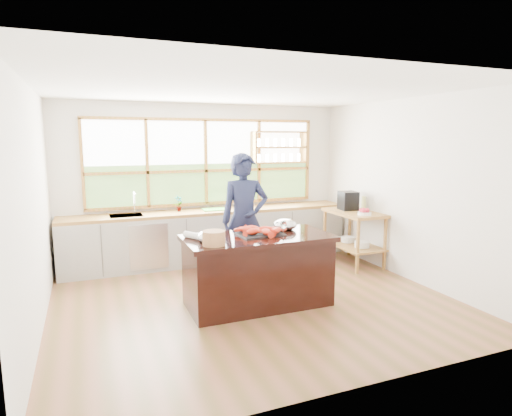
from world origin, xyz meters
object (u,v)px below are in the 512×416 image
cook (245,220)px  espresso_machine (348,201)px  island (258,270)px  wicker_basket (214,238)px

cook → espresso_machine: size_ratio=6.06×
cook → espresso_machine: 2.13m
island → wicker_basket: size_ratio=7.06×
island → wicker_basket: (-0.65, -0.26, 0.53)m
island → espresso_machine: (2.19, 1.29, 0.60)m
wicker_basket → espresso_machine: bearing=28.6°
island → cook: (0.12, 0.80, 0.50)m
island → espresso_machine: size_ratio=5.88×
cook → espresso_machine: (2.07, 0.49, 0.10)m
island → cook: size_ratio=0.97×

